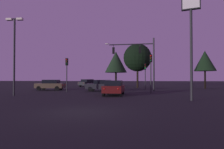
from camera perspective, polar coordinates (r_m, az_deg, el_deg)
ground_plane at (r=34.43m, az=0.98°, el=-4.02°), size 168.00×168.00×0.00m
traffic_signal_mast_arm at (r=26.16m, az=8.20°, el=5.61°), size 6.70×0.70×7.13m
traffic_light_corner_left at (r=29.76m, az=9.87°, el=1.02°), size 0.31×0.35×4.00m
traffic_light_corner_right at (r=22.34m, az=11.50°, el=2.55°), size 0.32×0.36×4.48m
traffic_light_median at (r=24.74m, az=-13.34°, el=1.89°), size 0.31×0.36×4.27m
car_nearside_lane at (r=19.69m, az=0.58°, el=-3.89°), size 2.06×4.06×1.52m
car_crossing_left at (r=29.42m, az=-17.88°, el=-2.91°), size 4.15×1.93×1.52m
car_crossing_right at (r=25.93m, az=-3.02°, el=-3.22°), size 4.27×1.80×1.52m
car_far_lane at (r=40.43m, az=-7.26°, el=-2.45°), size 3.48×4.72×1.52m
parking_lot_lamp_post at (r=21.69m, az=-27.08°, el=7.50°), size 1.70×0.36×7.77m
store_sign_illuminated at (r=16.55m, az=22.50°, el=13.27°), size 1.41×0.65×8.09m
tree_behind_sign at (r=39.96m, az=1.17°, el=3.73°), size 4.60×4.60×7.34m
tree_left_far at (r=35.01m, az=7.59°, el=5.00°), size 5.04×5.04×8.00m
tree_center_horizon at (r=35.65m, az=25.94°, el=3.66°), size 3.52×3.52×6.36m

